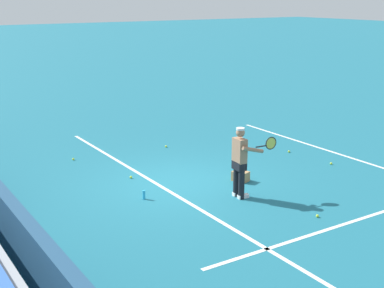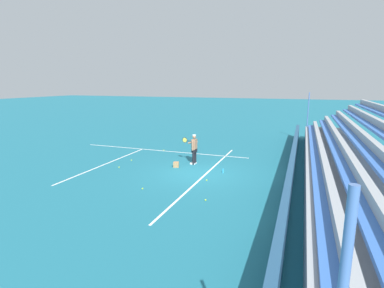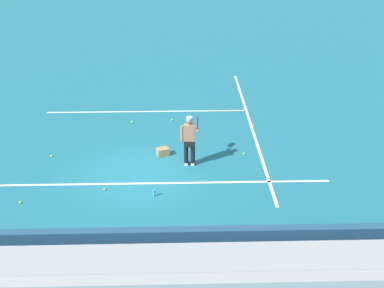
% 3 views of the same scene
% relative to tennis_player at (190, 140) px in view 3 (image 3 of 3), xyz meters
% --- Properties ---
extents(ground_plane, '(160.00, 160.00, 0.00)m').
position_rel_tennis_player_xyz_m(ground_plane, '(-1.64, -0.74, -0.89)').
color(ground_plane, '#1E6B7F').
extents(court_baseline_white, '(12.00, 0.10, 0.01)m').
position_rel_tennis_player_xyz_m(court_baseline_white, '(-1.64, -1.24, -0.89)').
color(court_baseline_white, white).
rests_on(court_baseline_white, ground).
extents(court_sideline_white, '(0.10, 12.00, 0.01)m').
position_rel_tennis_player_xyz_m(court_sideline_white, '(2.47, 3.26, -0.89)').
color(court_sideline_white, white).
rests_on(court_sideline_white, ground).
extents(court_service_line_white, '(8.22, 0.10, 0.01)m').
position_rel_tennis_player_xyz_m(court_service_line_white, '(-1.64, 4.76, -0.89)').
color(court_service_line_white, white).
rests_on(court_service_line_white, ground).
extents(back_wall_sponsor_board, '(25.40, 0.25, 1.10)m').
position_rel_tennis_player_xyz_m(back_wall_sponsor_board, '(-1.65, -5.36, -0.34)').
color(back_wall_sponsor_board, navy).
rests_on(back_wall_sponsor_board, ground).
extents(tennis_player, '(0.61, 0.98, 1.71)m').
position_rel_tennis_player_xyz_m(tennis_player, '(0.00, 0.00, 0.00)').
color(tennis_player, black).
rests_on(tennis_player, ground).
extents(ball_box_cardboard, '(0.48, 0.42, 0.26)m').
position_rel_tennis_player_xyz_m(ball_box_cardboard, '(-0.91, 0.72, -0.76)').
color(ball_box_cardboard, '#A87F51').
rests_on(ball_box_cardboard, ground).
extents(tennis_ball_near_player, '(0.07, 0.07, 0.07)m').
position_rel_tennis_player_xyz_m(tennis_ball_near_player, '(-0.61, 3.77, -0.86)').
color(tennis_ball_near_player, '#CCE533').
rests_on(tennis_ball_near_player, ground).
extents(tennis_ball_by_box, '(0.07, 0.07, 0.07)m').
position_rel_tennis_player_xyz_m(tennis_ball_by_box, '(2.54, 3.13, -0.86)').
color(tennis_ball_by_box, '#CCE533').
rests_on(tennis_ball_by_box, ground).
extents(tennis_ball_stray_back, '(0.07, 0.07, 0.07)m').
position_rel_tennis_player_xyz_m(tennis_ball_stray_back, '(1.90, 0.68, -0.86)').
color(tennis_ball_stray_back, '#CCE533').
rests_on(tennis_ball_stray_back, ground).
extents(tennis_ball_midcourt, '(0.07, 0.07, 0.07)m').
position_rel_tennis_player_xyz_m(tennis_ball_midcourt, '(-5.01, -2.31, -0.86)').
color(tennis_ball_midcourt, '#CCE533').
rests_on(tennis_ball_midcourt, ground).
extents(tennis_ball_on_baseline, '(0.07, 0.07, 0.07)m').
position_rel_tennis_player_xyz_m(tennis_ball_on_baseline, '(-4.72, 0.68, -0.86)').
color(tennis_ball_on_baseline, '#CCE533').
rests_on(tennis_ball_on_baseline, ground).
extents(tennis_ball_far_left, '(0.07, 0.07, 0.07)m').
position_rel_tennis_player_xyz_m(tennis_ball_far_left, '(-2.63, -1.60, -0.86)').
color(tennis_ball_far_left, '#CCE533').
rests_on(tennis_ball_far_left, ground).
extents(tennis_ball_toward_net, '(0.07, 0.07, 0.07)m').
position_rel_tennis_player_xyz_m(tennis_ball_toward_net, '(-2.18, 3.59, -0.86)').
color(tennis_ball_toward_net, '#CCE533').
rests_on(tennis_ball_toward_net, ground).
extents(water_bottle, '(0.07, 0.07, 0.22)m').
position_rel_tennis_player_xyz_m(water_bottle, '(-1.11, -2.01, -0.78)').
color(water_bottle, '#33B2E5').
rests_on(water_bottle, ground).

